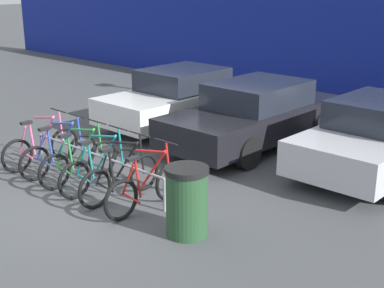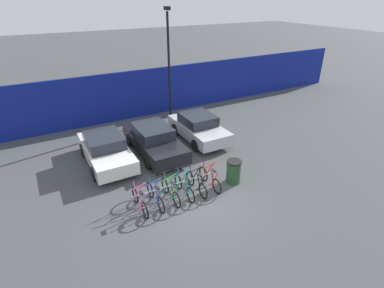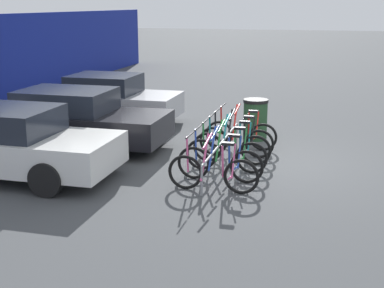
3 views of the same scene
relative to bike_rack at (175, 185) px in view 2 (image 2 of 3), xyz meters
name	(u,v)px [view 2 (image 2 of 3)]	position (x,y,z in m)	size (l,w,h in m)	color
ground_plane	(198,200)	(0.63, -0.68, -0.48)	(120.00, 120.00, 0.00)	#424447
hoarding_wall	(121,97)	(0.63, 8.82, 1.02)	(36.00, 0.16, 3.01)	navy
bike_rack	(175,185)	(0.00, 0.00, 0.00)	(3.60, 0.04, 0.57)	gray
bicycle_pink	(140,201)	(-1.53, -0.15, -0.11)	(0.68, 1.71, 1.05)	black
bicycle_blue	(156,196)	(-0.90, -0.15, -0.11)	(0.68, 1.71, 1.05)	black
bicycle_green	(171,191)	(-0.27, -0.15, -0.11)	(0.68, 1.71, 1.05)	black
bicycle_teal	(184,187)	(0.33, -0.15, -0.11)	(0.68, 1.71, 1.05)	black
bicycle_black	(196,183)	(0.88, -0.15, -0.11)	(0.68, 1.71, 1.05)	black
bicycle_red	(210,179)	(1.53, -0.15, -0.11)	(0.68, 1.71, 1.05)	black
car_white	(106,149)	(-1.69, 3.93, 0.21)	(1.91, 4.24, 1.40)	silver
car_black	(154,139)	(0.69, 3.82, 0.21)	(1.91, 4.59, 1.40)	black
car_silver	(198,127)	(3.41, 4.06, 0.21)	(1.91, 4.04, 1.40)	#B7B7BC
lamp_post	(169,60)	(3.50, 7.83, 3.16)	(0.24, 0.44, 6.57)	black
trash_bin	(234,172)	(2.58, -0.33, 0.03)	(0.63, 0.63, 1.03)	#234728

